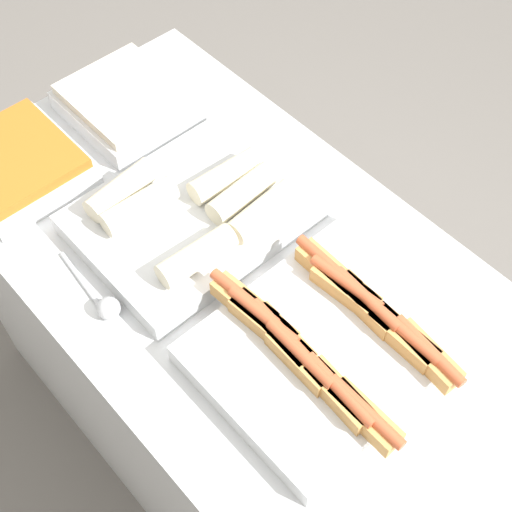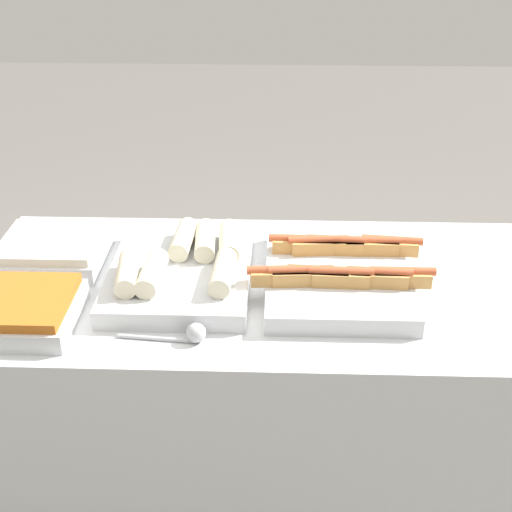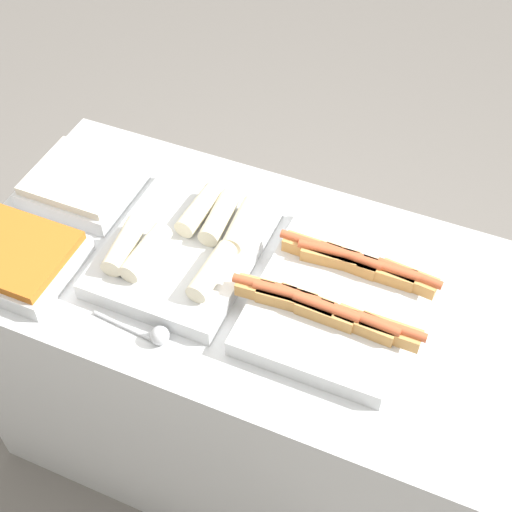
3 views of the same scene
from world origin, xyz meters
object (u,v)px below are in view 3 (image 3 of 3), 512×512
(tray_side_front, at_px, (18,258))
(tray_side_back, at_px, (82,184))
(serving_spoon_near, at_px, (154,334))
(tray_wraps, at_px, (187,245))
(tray_hotdogs, at_px, (337,294))

(tray_side_front, height_order, tray_side_back, same)
(serving_spoon_near, bearing_deg, tray_wraps, 100.53)
(tray_hotdogs, relative_size, serving_spoon_near, 2.35)
(tray_wraps, xyz_separation_m, tray_side_front, (-0.37, -0.21, -0.00))
(tray_hotdogs, bearing_deg, tray_wraps, 179.74)
(tray_hotdogs, height_order, tray_wraps, tray_wraps)
(tray_hotdogs, xyz_separation_m, tray_side_back, (-0.78, 0.09, -0.00))
(tray_wraps, xyz_separation_m, tray_side_back, (-0.37, 0.09, -0.00))
(tray_wraps, bearing_deg, tray_hotdogs, -0.26)
(tray_side_front, relative_size, serving_spoon_near, 1.37)
(tray_hotdogs, relative_size, tray_side_back, 1.72)
(serving_spoon_near, bearing_deg, tray_hotdogs, 36.91)
(tray_wraps, distance_m, serving_spoon_near, 0.28)
(tray_wraps, height_order, serving_spoon_near, tray_wraps)
(tray_hotdogs, xyz_separation_m, tray_wraps, (-0.41, 0.00, 0.00))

